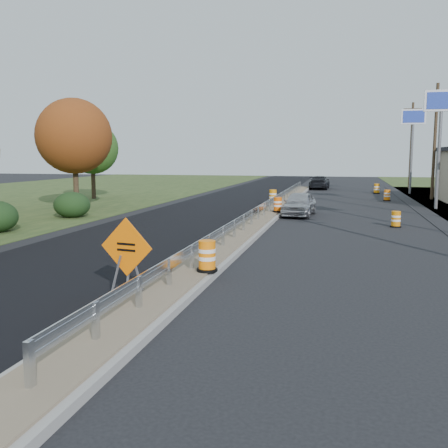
% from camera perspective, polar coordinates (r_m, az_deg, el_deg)
% --- Properties ---
extents(ground, '(140.00, 140.00, 0.00)m').
position_cam_1_polar(ground, '(20.84, 1.19, -2.11)').
color(ground, black).
rests_on(ground, ground).
extents(milled_overlay, '(7.20, 120.00, 0.01)m').
position_cam_1_polar(milled_overlay, '(31.51, -2.76, 1.26)').
color(milled_overlay, black).
rests_on(milled_overlay, ground).
extents(median, '(1.60, 55.00, 0.23)m').
position_cam_1_polar(median, '(28.61, 4.60, 0.79)').
color(median, gray).
rests_on(median, ground).
extents(guardrail, '(0.10, 46.15, 0.72)m').
position_cam_1_polar(guardrail, '(29.52, 4.92, 2.21)').
color(guardrail, silver).
rests_on(guardrail, median).
extents(pylon_sign_mid, '(2.20, 0.30, 7.90)m').
position_cam_1_polar(pylon_sign_mid, '(36.69, 23.58, 11.67)').
color(pylon_sign_mid, slate).
rests_on(pylon_sign_mid, ground).
extents(pylon_sign_north, '(2.20, 0.30, 7.90)m').
position_cam_1_polar(pylon_sign_north, '(50.52, 20.80, 10.57)').
color(pylon_sign_north, slate).
rests_on(pylon_sign_north, ground).
extents(utility_pole_nmid, '(1.90, 0.26, 9.40)m').
position_cam_1_polar(utility_pole_nmid, '(44.65, 22.96, 8.91)').
color(utility_pole_nmid, '#473523').
rests_on(utility_pole_nmid, ground).
extents(utility_pole_north, '(1.90, 0.26, 9.40)m').
position_cam_1_polar(utility_pole_north, '(59.50, 20.60, 8.60)').
color(utility_pole_north, '#473523').
rests_on(utility_pole_north, ground).
extents(hedge_north, '(2.09, 2.09, 1.52)m').
position_cam_1_polar(hedge_north, '(30.38, -16.98, 2.12)').
color(hedge_north, black).
rests_on(hedge_north, ground).
extents(tree_near_red, '(4.95, 4.95, 7.35)m').
position_cam_1_polar(tree_near_red, '(34.74, -16.76, 9.57)').
color(tree_near_red, '#473523').
rests_on(tree_near_red, ground).
extents(tree_near_back, '(4.29, 4.29, 6.37)m').
position_cam_1_polar(tree_near_back, '(43.17, -14.83, 8.36)').
color(tree_near_back, '#473523').
rests_on(tree_near_back, ground).
extents(caution_sign, '(1.48, 0.62, 2.05)m').
position_cam_1_polar(caution_sign, '(12.95, -11.00, -6.02)').
color(caution_sign, white).
rests_on(caution_sign, ground).
extents(barrel_median_near, '(0.62, 0.62, 0.91)m').
position_cam_1_polar(barrel_median_near, '(14.60, -1.95, -3.74)').
color(barrel_median_near, black).
rests_on(barrel_median_near, median).
extents(barrel_median_mid, '(0.61, 0.61, 0.89)m').
position_cam_1_polar(barrel_median_mid, '(30.19, 6.16, 2.18)').
color(barrel_median_mid, black).
rests_on(barrel_median_mid, median).
extents(barrel_median_far, '(0.65, 0.65, 0.95)m').
position_cam_1_polar(barrel_median_far, '(36.04, 5.61, 3.14)').
color(barrel_median_far, black).
rests_on(barrel_median_far, median).
extents(barrel_shoulder_near, '(0.56, 0.56, 0.82)m').
position_cam_1_polar(barrel_shoulder_near, '(26.65, 19.05, 0.49)').
color(barrel_shoulder_near, black).
rests_on(barrel_shoulder_near, ground).
extents(barrel_shoulder_mid, '(0.61, 0.61, 0.89)m').
position_cam_1_polar(barrel_shoulder_mid, '(42.16, 18.13, 3.11)').
color(barrel_shoulder_mid, black).
rests_on(barrel_shoulder_mid, ground).
extents(barrel_shoulder_far, '(0.65, 0.65, 0.95)m').
position_cam_1_polar(barrel_shoulder_far, '(50.09, 17.06, 3.87)').
color(barrel_shoulder_far, black).
rests_on(barrel_shoulder_far, ground).
extents(car_silver, '(2.01, 4.37, 1.45)m').
position_cam_1_polar(car_silver, '(30.42, 8.59, 2.31)').
color(car_silver, '#AFAFB3').
rests_on(car_silver, ground).
extents(car_dark_far, '(2.13, 4.99, 1.43)m').
position_cam_1_polar(car_dark_far, '(55.50, 10.85, 4.69)').
color(car_dark_far, black).
rests_on(car_dark_far, ground).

